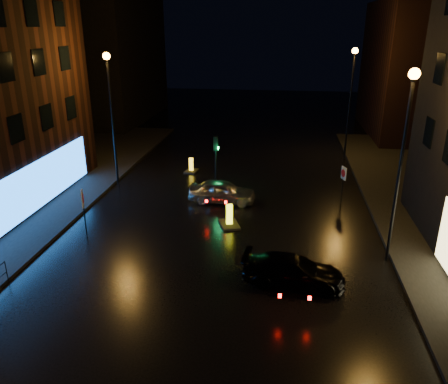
{
  "coord_description": "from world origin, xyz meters",
  "views": [
    {
      "loc": [
        2.89,
        -12.09,
        9.92
      ],
      "look_at": [
        0.38,
        6.25,
        2.8
      ],
      "focal_mm": 35.0,
      "sensor_mm": 36.0,
      "label": 1
    }
  ],
  "objects": [
    {
      "name": "silver_hatchback",
      "position": [
        -0.5,
        11.85,
        0.67
      ],
      "size": [
        3.98,
        1.71,
        1.34
      ],
      "primitive_type": "imported",
      "rotation": [
        0.0,
        0.0,
        1.54
      ],
      "color": "#ADB1B5",
      "rests_on": "ground"
    },
    {
      "name": "road_sign_right",
      "position": [
        6.5,
        12.49,
        1.71
      ],
      "size": [
        0.24,
        0.54,
        2.28
      ],
      "rotation": [
        0.0,
        0.0,
        3.49
      ],
      "color": "black",
      "rests_on": "ground"
    },
    {
      "name": "street_lamp_lfar",
      "position": [
        -7.8,
        14.0,
        5.56
      ],
      "size": [
        0.44,
        0.44,
        8.37
      ],
      "color": "black",
      "rests_on": "ground"
    },
    {
      "name": "bollard_near",
      "position": [
        0.34,
        8.62,
        0.26
      ],
      "size": [
        1.33,
        1.59,
        1.19
      ],
      "rotation": [
        0.0,
        0.0,
        0.36
      ],
      "color": "black",
      "rests_on": "ground"
    },
    {
      "name": "street_lamp_rfar",
      "position": [
        7.8,
        22.0,
        5.56
      ],
      "size": [
        0.44,
        0.44,
        8.37
      ],
      "color": "black",
      "rests_on": "ground"
    },
    {
      "name": "road_sign_left",
      "position": [
        -6.54,
        6.35,
        1.85
      ],
      "size": [
        0.27,
        0.58,
        2.47
      ],
      "rotation": [
        0.0,
        0.0,
        0.38
      ],
      "color": "black",
      "rests_on": "ground"
    },
    {
      "name": "building_far_right",
      "position": [
        15.0,
        32.0,
        6.0
      ],
      "size": [
        8.0,
        14.0,
        12.0
      ],
      "primitive_type": "cube",
      "color": "black",
      "rests_on": "ground"
    },
    {
      "name": "bollard_far",
      "position": [
        -3.5,
        17.21,
        0.22
      ],
      "size": [
        0.94,
        1.27,
        1.03
      ],
      "rotation": [
        0.0,
        0.0,
        -0.14
      ],
      "color": "black",
      "rests_on": "ground"
    },
    {
      "name": "dark_sedan",
      "position": [
        3.6,
        3.48,
        0.6
      ],
      "size": [
        4.28,
        2.09,
        1.2
      ],
      "primitive_type": "imported",
      "rotation": [
        0.0,
        0.0,
        1.47
      ],
      "color": "black",
      "rests_on": "ground"
    },
    {
      "name": "ground",
      "position": [
        0.0,
        0.0,
        0.0
      ],
      "size": [
        120.0,
        120.0,
        0.0
      ],
      "primitive_type": "plane",
      "color": "black",
      "rests_on": "ground"
    },
    {
      "name": "traffic_signal",
      "position": [
        -1.2,
        14.0,
        0.5
      ],
      "size": [
        1.4,
        2.4,
        3.45
      ],
      "color": "black",
      "rests_on": "ground"
    },
    {
      "name": "street_lamp_rnear",
      "position": [
        7.8,
        6.0,
        5.56
      ],
      "size": [
        0.44,
        0.44,
        8.37
      ],
      "color": "black",
      "rests_on": "ground"
    },
    {
      "name": "building_far_left",
      "position": [
        -16.0,
        35.0,
        7.0
      ],
      "size": [
        8.0,
        16.0,
        14.0
      ],
      "primitive_type": "cube",
      "color": "black",
      "rests_on": "ground"
    }
  ]
}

